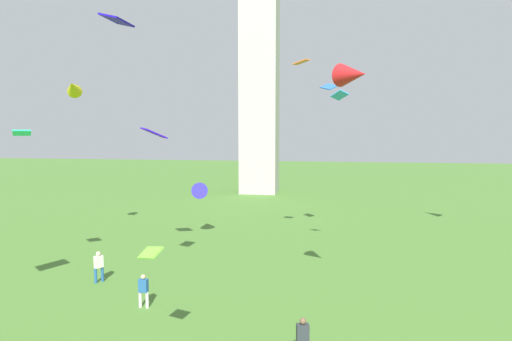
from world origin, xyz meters
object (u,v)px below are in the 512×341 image
at_px(person_2, 99,265).
at_px(kite_flying_0, 73,87).
at_px(kite_flying_3, 340,95).
at_px(kite_flying_11, 151,253).
at_px(person_3, 143,289).
at_px(kite_flying_9, 329,87).
at_px(kite_flying_8, 154,133).
at_px(kite_flying_1, 22,133).
at_px(kite_flying_4, 117,20).
at_px(kite_flying_2, 199,190).
at_px(person_0, 303,338).
at_px(kite_flying_6, 301,62).
at_px(kite_flying_5, 353,75).

xyz_separation_m(person_2, kite_flying_0, (-5.25, 6.24, 10.36)).
bearing_deg(kite_flying_0, kite_flying_3, -33.21).
bearing_deg(kite_flying_11, person_3, 143.81).
distance_m(person_2, kite_flying_9, 18.32).
distance_m(kite_flying_0, kite_flying_3, 18.35).
distance_m(kite_flying_0, kite_flying_11, 19.18).
xyz_separation_m(kite_flying_8, kite_flying_9, (10.75, 4.64, 3.18)).
distance_m(kite_flying_1, kite_flying_4, 10.18).
distance_m(person_3, kite_flying_1, 11.03).
bearing_deg(kite_flying_1, kite_flying_2, -71.03).
bearing_deg(person_0, kite_flying_6, 79.70).
bearing_deg(kite_flying_1, kite_flying_9, -100.98).
bearing_deg(kite_flying_8, kite_flying_5, 99.53).
relative_size(person_3, kite_flying_2, 0.75).
height_order(kite_flying_1, kite_flying_3, kite_flying_3).
height_order(kite_flying_3, kite_flying_8, kite_flying_3).
height_order(person_2, kite_flying_3, kite_flying_3).
distance_m(kite_flying_2, kite_flying_4, 17.58).
bearing_deg(person_0, kite_flying_2, 104.16).
relative_size(person_2, kite_flying_8, 0.98).
bearing_deg(kite_flying_2, kite_flying_1, 40.63).
bearing_deg(person_2, kite_flying_5, 108.80).
xyz_separation_m(kite_flying_5, kite_flying_9, (-0.74, 12.49, 0.98)).
bearing_deg(kite_flying_0, kite_flying_2, 3.96).
relative_size(person_3, kite_flying_0, 0.83).
bearing_deg(person_0, person_2, 137.80).
bearing_deg(kite_flying_6, kite_flying_2, 177.83).
bearing_deg(kite_flying_6, kite_flying_4, -95.17).
xyz_separation_m(kite_flying_2, kite_flying_8, (-0.87, -6.41, 4.43)).
height_order(kite_flying_4, kite_flying_5, kite_flying_4).
bearing_deg(kite_flying_4, person_3, -170.23).
relative_size(person_0, kite_flying_5, 1.04).
height_order(person_0, kite_flying_1, kite_flying_1).
height_order(person_2, kite_flying_8, kite_flying_8).
bearing_deg(kite_flying_9, kite_flying_1, 79.38).
xyz_separation_m(person_0, kite_flying_8, (-9.81, 10.16, 7.21)).
relative_size(kite_flying_2, kite_flying_6, 1.86).
bearing_deg(kite_flying_6, kite_flying_11, -81.25).
xyz_separation_m(person_0, kite_flying_3, (1.48, 9.68, 9.32)).
height_order(kite_flying_2, kite_flying_5, kite_flying_5).
height_order(person_0, kite_flying_2, kite_flying_2).
xyz_separation_m(kite_flying_3, kite_flying_5, (0.20, -7.37, 0.08)).
xyz_separation_m(person_3, kite_flying_5, (9.23, -1.10, 9.45)).
height_order(kite_flying_6, kite_flying_9, kite_flying_6).
xyz_separation_m(person_0, kite_flying_2, (-8.93, 16.57, 2.77)).
distance_m(kite_flying_1, kite_flying_2, 13.34).
bearing_deg(kite_flying_4, kite_flying_1, -112.71).
relative_size(kite_flying_0, kite_flying_11, 2.08).
xyz_separation_m(person_0, kite_flying_6, (-0.82, 12.14, 11.64)).
bearing_deg(kite_flying_3, person_2, -113.01).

